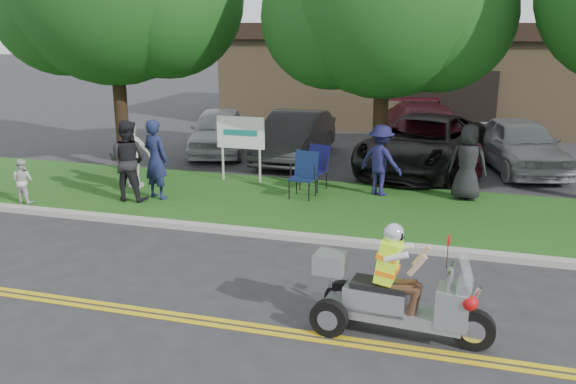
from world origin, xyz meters
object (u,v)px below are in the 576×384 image
(trike_scooter, at_px, (393,297))
(spectator_adult_mid, at_px, (128,161))
(lawn_chair_a, at_px, (305,172))
(parked_car_left, at_px, (295,136))
(spectator_adult_left, at_px, (156,159))
(parked_car_far_right, at_px, (520,145))
(lawn_chair_b, at_px, (316,164))
(parked_car_far_left, at_px, (219,131))
(spectator_adult_right, at_px, (134,156))
(parked_car_mid, at_px, (423,144))
(parked_car_right, at_px, (425,134))

(trike_scooter, xyz_separation_m, spectator_adult_mid, (-6.49, 4.40, 0.47))
(lawn_chair_a, bearing_deg, parked_car_left, 115.27)
(spectator_adult_left, relative_size, parked_car_far_right, 0.42)
(lawn_chair_b, height_order, parked_car_far_left, parked_car_far_left)
(spectator_adult_left, bearing_deg, parked_car_left, -91.43)
(trike_scooter, height_order, spectator_adult_right, spectator_adult_right)
(lawn_chair_b, distance_m, parked_car_far_right, 6.22)
(spectator_adult_right, bearing_deg, trike_scooter, 141.15)
(spectator_adult_mid, height_order, parked_car_far_right, spectator_adult_mid)
(parked_car_left, bearing_deg, spectator_adult_right, -121.68)
(lawn_chair_b, distance_m, parked_car_mid, 3.77)
(spectator_adult_right, distance_m, parked_car_mid, 7.78)
(trike_scooter, bearing_deg, parked_car_left, 117.34)
(spectator_adult_left, height_order, parked_car_far_right, spectator_adult_left)
(spectator_adult_left, relative_size, parked_car_far_left, 0.44)
(lawn_chair_a, relative_size, spectator_adult_left, 0.58)
(parked_car_far_right, bearing_deg, spectator_adult_right, -166.57)
(spectator_adult_right, bearing_deg, parked_car_mid, -148.58)
(lawn_chair_a, height_order, parked_car_mid, parked_car_mid)
(parked_car_mid, bearing_deg, spectator_adult_right, -134.99)
(parked_car_left, distance_m, parked_car_far_right, 6.39)
(spectator_adult_mid, bearing_deg, parked_car_far_right, -148.69)
(parked_car_left, height_order, parked_car_mid, parked_car_mid)
(spectator_adult_left, distance_m, parked_car_right, 8.33)
(lawn_chair_b, bearing_deg, parked_car_far_left, 154.31)
(lawn_chair_a, bearing_deg, spectator_adult_mid, -153.02)
(lawn_chair_a, distance_m, spectator_adult_mid, 4.01)
(spectator_adult_mid, bearing_deg, parked_car_mid, -143.12)
(trike_scooter, relative_size, parked_car_far_left, 0.58)
(spectator_adult_left, xyz_separation_m, parked_car_far_left, (-0.80, 5.59, -0.32))
(lawn_chair_a, bearing_deg, trike_scooter, -58.05)
(parked_car_mid, bearing_deg, parked_car_left, -172.73)
(trike_scooter, distance_m, parked_car_left, 10.74)
(trike_scooter, distance_m, lawn_chair_b, 7.09)
(lawn_chair_a, xyz_separation_m, parked_car_mid, (2.39, 3.76, 0.07))
(lawn_chair_b, xyz_separation_m, parked_car_far_right, (4.90, 3.83, 0.04))
(lawn_chair_a, bearing_deg, parked_car_far_right, 49.35)
(lawn_chair_b, bearing_deg, parked_car_mid, 69.06)
(parked_car_mid, relative_size, parked_car_far_right, 1.28)
(trike_scooter, xyz_separation_m, lawn_chair_b, (-2.66, 6.57, 0.16))
(trike_scooter, distance_m, spectator_adult_left, 7.62)
(parked_car_right, bearing_deg, lawn_chair_b, -132.64)
(spectator_adult_mid, xyz_separation_m, parked_car_right, (6.09, 6.53, -0.20))
(spectator_adult_right, xyz_separation_m, parked_car_far_right, (9.17, 4.99, -0.16))
(spectator_adult_left, relative_size, spectator_adult_right, 1.15)
(parked_car_far_right, bearing_deg, lawn_chair_a, -152.43)
(trike_scooter, distance_m, parked_car_far_right, 10.63)
(parked_car_mid, bearing_deg, parked_car_far_left, -174.02)
(spectator_adult_right, relative_size, parked_car_far_right, 0.37)
(lawn_chair_b, xyz_separation_m, parked_car_left, (-1.47, 3.35, 0.02))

